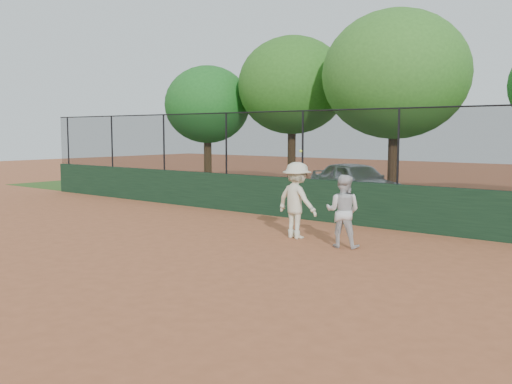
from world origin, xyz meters
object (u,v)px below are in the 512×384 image
Objects in this scene: parked_car at (356,182)px; player_second at (343,211)px; tree_1 at (292,86)px; player_main at (297,200)px; tree_0 at (207,105)px; tree_2 at (395,75)px.

player_second is (3.83, -7.52, 0.07)m from parked_car.
player_second is at bearing -49.18° from tree_1.
tree_0 reaches higher than player_main.
tree_2 is (1.08, 0.76, 3.86)m from parked_car.
tree_2 is at bearing -27.65° from parked_car.
player_main reaches higher than player_second.
player_second is 0.25× the size of tree_1.
tree_0 is 9.08m from tree_2.
tree_1 is at bearing 172.56° from tree_2.
tree_0 is (-10.36, 7.76, 2.87)m from player_main.
tree_0 is (-7.96, 0.51, 3.05)m from parked_car.
tree_1 is 0.95× the size of tree_2.
parked_car is 4.08m from tree_2.
tree_2 is at bearing 1.60° from tree_0.
tree_1 reaches higher than player_second.
tree_1 is at bearing 12.45° from tree_0.
parked_car is 7.64m from player_main.
tree_1 is at bearing -64.68° from player_second.
tree_0 is (-11.79, 8.03, 2.98)m from player_second.
player_main is (2.39, -7.25, 0.18)m from parked_car.
tree_0 is 0.85× the size of tree_1.
tree_1 reaches higher than tree_0.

